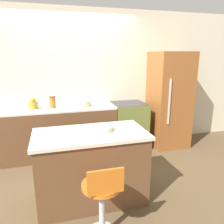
% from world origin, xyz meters
% --- Properties ---
extents(ground_plane, '(14.00, 14.00, 0.00)m').
position_xyz_m(ground_plane, '(0.00, 0.00, 0.00)').
color(ground_plane, brown).
extents(wall_back, '(8.00, 0.06, 2.60)m').
position_xyz_m(wall_back, '(0.00, 0.64, 1.30)').
color(wall_back, beige).
rests_on(wall_back, ground_plane).
extents(back_counter, '(2.19, 0.59, 0.90)m').
position_xyz_m(back_counter, '(-0.33, 0.31, 0.44)').
color(back_counter, brown).
rests_on(back_counter, ground_plane).
extents(kitchen_island, '(1.34, 0.70, 0.89)m').
position_xyz_m(kitchen_island, '(0.10, -1.08, 0.45)').
color(kitchen_island, brown).
rests_on(kitchen_island, ground_plane).
extents(oven_range, '(0.63, 0.60, 0.90)m').
position_xyz_m(oven_range, '(1.09, 0.31, 0.45)').
color(oven_range, olive).
rests_on(oven_range, ground_plane).
extents(refrigerator, '(0.70, 0.71, 1.84)m').
position_xyz_m(refrigerator, '(1.90, 0.26, 0.92)').
color(refrigerator, '#995628').
rests_on(refrigerator, ground_plane).
extents(stool_chair, '(0.38, 0.38, 0.83)m').
position_xyz_m(stool_chair, '(0.09, -1.73, 0.42)').
color(stool_chair, '#B7B7BC').
rests_on(stool_chair, ground_plane).
extents(kettle, '(0.16, 0.16, 0.19)m').
position_xyz_m(kettle, '(-0.63, 0.33, 0.97)').
color(kettle, '#B29333').
rests_on(kettle, back_counter).
extents(mixing_bowl, '(0.23, 0.23, 0.09)m').
position_xyz_m(mixing_bowl, '(0.24, 0.33, 0.94)').
color(mixing_bowl, '#C1B28E').
rests_on(mixing_bowl, back_counter).
extents(canister_jar, '(0.11, 0.11, 0.19)m').
position_xyz_m(canister_jar, '(-0.31, 0.33, 0.99)').
color(canister_jar, '#9E6623').
rests_on(canister_jar, back_counter).
extents(fruit_bowl, '(0.27, 0.27, 0.06)m').
position_xyz_m(fruit_bowl, '(0.25, -1.05, 0.92)').
color(fruit_bowl, beige).
rests_on(fruit_bowl, kitchen_island).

